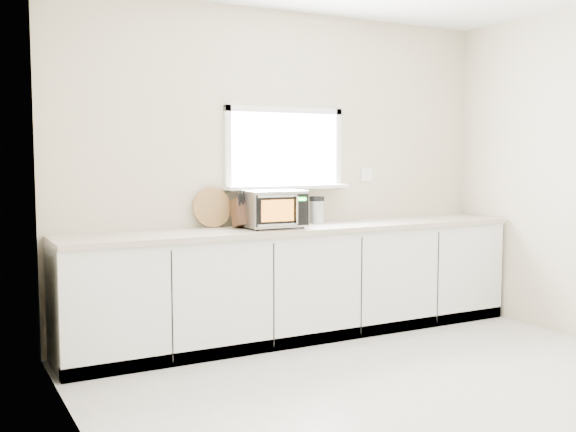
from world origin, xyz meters
TOP-DOWN VIEW (x-y plane):
  - ground at (0.00, 0.00)m, footprint 4.00×4.00m
  - back_wall at (0.00, 2.00)m, footprint 4.00×0.17m
  - cabinets at (0.00, 1.70)m, footprint 3.92×0.60m
  - countertop at (0.00, 1.69)m, footprint 3.92×0.64m
  - microwave at (-0.26, 1.67)m, footprint 0.48×0.40m
  - knife_block at (-0.51, 1.77)m, footprint 0.11×0.21m
  - cutting_board at (-0.68, 1.94)m, footprint 0.32×0.08m
  - coffee_grinder at (0.23, 1.84)m, footprint 0.14×0.14m

SIDE VIEW (x-z plane):
  - ground at x=0.00m, z-range 0.00..0.00m
  - cabinets at x=0.00m, z-range 0.00..0.88m
  - countertop at x=0.00m, z-range 0.88..0.92m
  - coffee_grinder at x=0.23m, z-range 0.92..1.15m
  - knife_block at x=-0.51m, z-range 0.90..1.20m
  - microwave at x=-0.26m, z-range 0.93..1.23m
  - cutting_board at x=-0.68m, z-range 0.92..1.24m
  - back_wall at x=0.00m, z-range 0.01..2.71m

